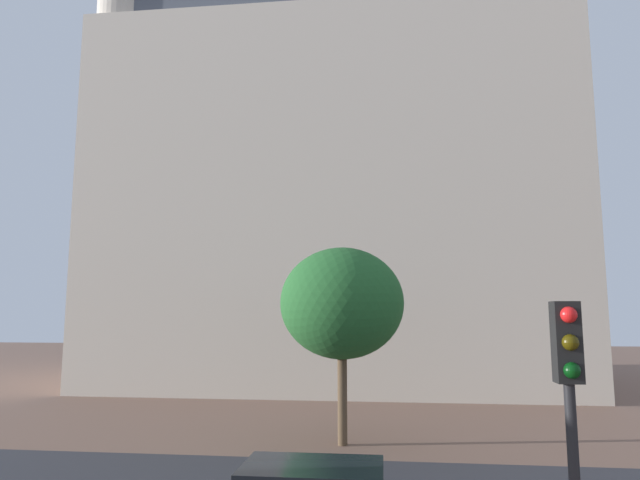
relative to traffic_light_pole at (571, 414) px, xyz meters
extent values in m
cube|color=beige|center=(-4.96, 26.66, 7.04)|extent=(25.72, 14.33, 19.92)
cube|color=#4C515B|center=(-4.96, 26.66, 18.20)|extent=(23.66, 13.19, 2.40)
cube|color=beige|center=(-7.73, 26.66, 15.45)|extent=(5.78, 5.78, 36.73)
cylinder|color=beige|center=(-16.32, 20.99, 8.30)|extent=(2.80, 2.80, 22.44)
cylinder|color=beige|center=(6.40, 20.99, 8.50)|extent=(2.80, 2.80, 22.84)
cube|color=black|center=(0.00, 0.02, 0.78)|extent=(0.28, 0.24, 0.90)
sphere|color=red|center=(0.00, -0.11, 1.08)|extent=(0.18, 0.18, 0.18)
sphere|color=#3C3306|center=(0.00, -0.11, 0.78)|extent=(0.18, 0.18, 0.18)
sphere|color=#06330C|center=(0.00, -0.11, 0.48)|extent=(0.18, 0.18, 0.18)
cylinder|color=brown|center=(-3.35, 11.02, -1.53)|extent=(0.30, 0.30, 2.78)
ellipsoid|color=#235B28|center=(-3.35, 11.02, 1.42)|extent=(3.91, 3.91, 3.52)
camera|label=1|loc=(-2.02, -6.50, 1.09)|focal=30.92mm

